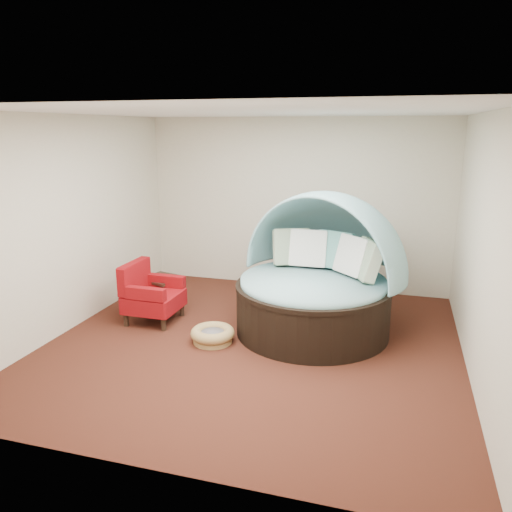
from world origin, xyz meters
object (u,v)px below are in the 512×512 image
(canopy_daybed, at_px, (318,268))
(red_armchair, at_px, (150,294))
(pet_basket, at_px, (213,335))
(side_table, at_px, (162,288))

(canopy_daybed, height_order, red_armchair, canopy_daybed)
(canopy_daybed, bearing_deg, red_armchair, -150.11)
(canopy_daybed, distance_m, pet_basket, 1.62)
(canopy_daybed, relative_size, pet_basket, 4.20)
(red_armchair, distance_m, side_table, 0.51)
(red_armchair, relative_size, side_table, 1.36)
(canopy_daybed, height_order, side_table, canopy_daybed)
(pet_basket, bearing_deg, red_armchair, 157.53)
(red_armchair, bearing_deg, pet_basket, -21.83)
(pet_basket, xyz_separation_m, side_table, (-1.17, 0.95, 0.21))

